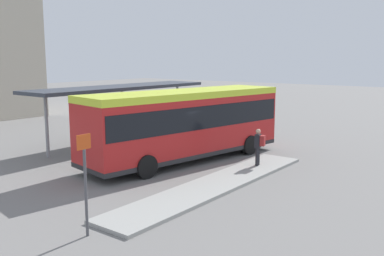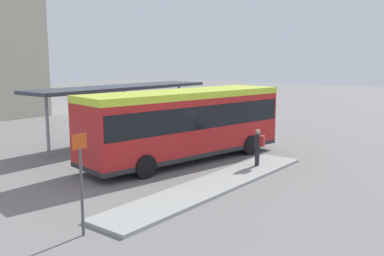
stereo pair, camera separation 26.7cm
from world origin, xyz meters
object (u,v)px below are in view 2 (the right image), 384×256
Objects in this scene: pedestrian_waiting at (258,145)px; platform_sign at (81,180)px; bicycle_red at (233,125)px; potted_planter_near_shelter at (205,123)px; bicycle_orange at (222,124)px; city_bus at (185,120)px.

pedestrian_waiting is 0.58× the size of platform_sign.
pedestrian_waiting reaches higher than bicycle_red.
bicycle_orange is at bearing 1.47° from potted_planter_near_shelter.
bicycle_orange is at bearing 179.06° from bicycle_red.
platform_sign is at bearing 74.40° from pedestrian_waiting.
platform_sign is at bearing 108.00° from bicycle_orange.
city_bus is 6.56× the size of bicycle_red.
potted_planter_near_shelter is at bearing 39.00° from city_bus.
bicycle_red is 0.81m from bicycle_orange.
city_bus is at bearing 109.03° from bicycle_orange.
bicycle_red is at bearing 28.18° from city_bus.
platform_sign is (-9.25, 0.15, 0.51)m from pedestrian_waiting.
city_bus is 3.79× the size of platform_sign.
bicycle_red is 0.93× the size of bicycle_orange.
platform_sign is (-16.73, -6.86, 1.18)m from bicycle_orange.
platform_sign is (-16.83, -6.06, 1.21)m from bicycle_red.
pedestrian_waiting is 10.27m from bicycle_orange.
city_bus reaches higher than potted_planter_near_shelter.
bicycle_orange is 1.33× the size of potted_planter_near_shelter.
city_bus is at bearing -1.29° from pedestrian_waiting.
potted_planter_near_shelter is at bearing -118.10° from bicycle_red.
bicycle_orange is (8.30, 3.58, -1.54)m from city_bus.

